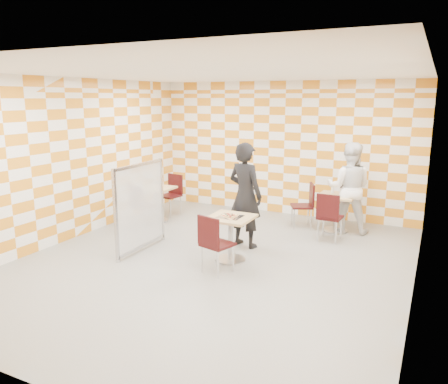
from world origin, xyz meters
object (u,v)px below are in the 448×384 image
empty_table (156,198)px  chair_empty_near (140,203)px  partition (140,207)px  man_dark (245,195)px  chair_second_front (329,214)px  main_table (230,231)px  chair_second_side (306,202)px  second_table (336,207)px  man_white (349,188)px  sport_bottle (333,189)px  chair_empty_far (172,191)px  soda_bottle (342,189)px  chair_main_front (213,240)px

empty_table → chair_empty_near: 0.58m
chair_empty_near → partition: size_ratio=0.60×
man_dark → chair_second_front: bearing=-131.0°
main_table → chair_second_side: (0.60, 2.38, 0.04)m
second_table → chair_empty_near: (-3.62, -1.57, 0.04)m
chair_empty_near → partition: partition is taller
main_table → man_white: bearing=60.2°
chair_second_front → man_white: size_ratio=0.51×
chair_second_front → chair_second_side: bearing=131.0°
man_white → sport_bottle: size_ratio=8.99×
chair_empty_far → man_dark: bearing=-28.2°
sport_bottle → soda_bottle: bearing=-16.1°
main_table → chair_main_front: chair_main_front is taller
chair_second_front → sport_bottle: size_ratio=4.62×
man_dark → man_white: (1.49, 1.69, -0.04)m
chair_second_front → soda_bottle: size_ratio=4.02×
main_table → chair_empty_far: 3.18m
man_dark → second_table: bearing=-113.6°
main_table → chair_empty_near: 2.55m
main_table → chair_second_side: bearing=75.9°
chair_second_front → chair_empty_far: 3.69m
chair_empty_far → sport_bottle: sport_bottle is taller
man_white → main_table: bearing=53.2°
chair_second_front → man_white: (0.19, 0.81, 0.35)m
man_white → soda_bottle: bearing=-5.4°
partition → man_white: size_ratio=0.86×
chair_second_front → chair_empty_far: same height
soda_bottle → chair_empty_far: bearing=-173.6°
main_table → man_white: (1.41, 2.47, 0.39)m
second_table → soda_bottle: bearing=46.2°
partition → sport_bottle: 3.86m
chair_main_front → chair_second_front: same height
chair_second_front → man_dark: bearing=-146.0°
main_table → soda_bottle: soda_bottle is taller
man_white → second_table: bearing=13.5°
soda_bottle → partition: bearing=-136.9°
main_table → man_dark: bearing=95.9°
main_table → partition: (-1.61, -0.24, 0.28)m
man_white → soda_bottle: size_ratio=7.82×
chair_main_front → chair_second_side: 3.07m
chair_main_front → partition: bearing=166.5°
empty_table → chair_empty_near: chair_empty_near is taller
chair_empty_near → man_dark: man_dark is taller
man_dark → soda_bottle: size_ratio=8.18×
empty_table → man_white: size_ratio=0.42×
sport_bottle → chair_second_side: bearing=-164.8°
chair_second_front → chair_empty_far: size_ratio=1.00×
chair_main_front → man_dark: 1.47m
man_dark → soda_bottle: bearing=-113.8°
chair_main_front → man_white: 3.42m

